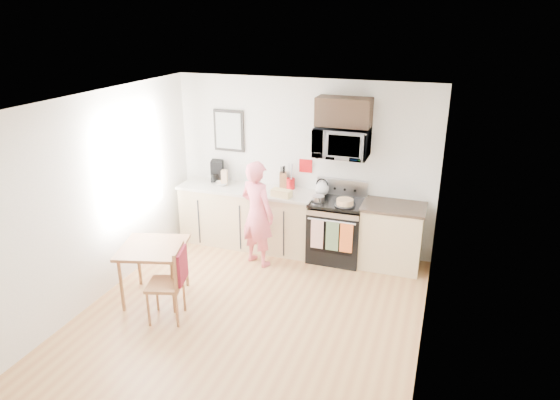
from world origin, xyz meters
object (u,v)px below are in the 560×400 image
(person, at_px, (257,214))
(cake, at_px, (345,203))
(range, at_px, (336,231))
(microwave, at_px, (342,142))
(chair, at_px, (175,274))
(dining_table, at_px, (153,252))

(person, distance_m, cake, 1.25)
(range, height_order, person, person)
(microwave, height_order, person, microwave)
(range, xyz_separation_m, microwave, (-0.00, 0.10, 1.32))
(range, relative_size, cake, 4.03)
(cake, bearing_deg, person, -163.43)
(microwave, bearing_deg, person, -148.93)
(person, bearing_deg, chair, 99.14)
(dining_table, bearing_deg, chair, -32.88)
(chair, distance_m, cake, 2.57)
(chair, xyz_separation_m, cake, (1.56, 2.01, 0.36))
(dining_table, bearing_deg, range, 43.89)
(person, relative_size, chair, 1.65)
(person, xyz_separation_m, cake, (1.19, 0.35, 0.19))
(person, bearing_deg, microwave, -127.05)
(dining_table, bearing_deg, cake, 39.12)
(microwave, relative_size, cake, 2.64)
(microwave, height_order, chair, microwave)
(dining_table, bearing_deg, person, 56.42)
(microwave, relative_size, dining_table, 0.91)
(person, distance_m, dining_table, 1.60)
(cake, bearing_deg, chair, -127.83)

